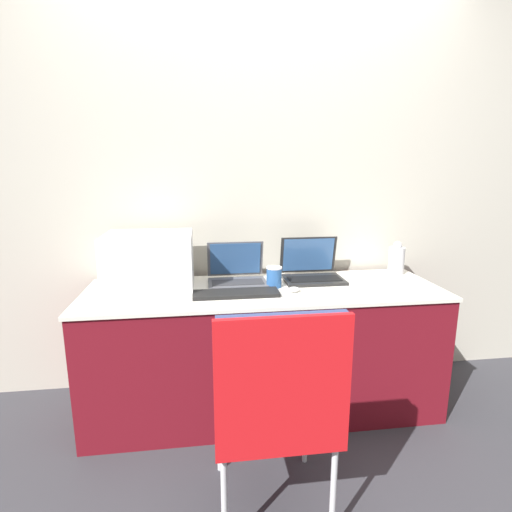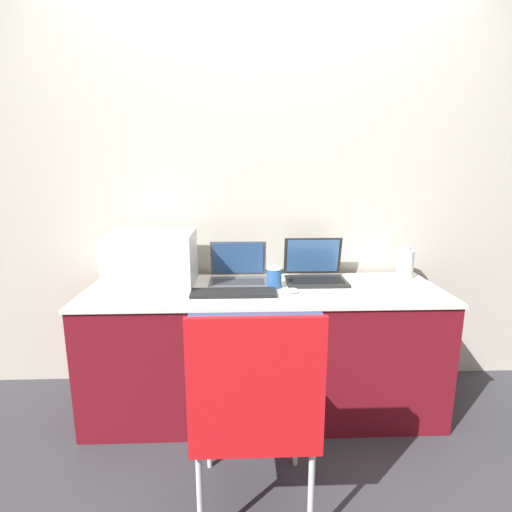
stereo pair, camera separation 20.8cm
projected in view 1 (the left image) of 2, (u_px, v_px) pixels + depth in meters
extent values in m
plane|color=#333338|center=(273.00, 439.00, 2.09)|extent=(14.00, 14.00, 0.00)
cube|color=#B7B2A3|center=(255.00, 182.00, 2.48)|extent=(8.00, 0.05, 2.60)
cube|color=maroon|center=(264.00, 351.00, 2.30)|extent=(1.95, 0.61, 0.71)
cube|color=silver|center=(264.00, 290.00, 2.22)|extent=(1.97, 0.63, 0.02)
cube|color=silver|center=(150.00, 261.00, 2.19)|extent=(0.47, 0.37, 0.31)
cube|color=black|center=(147.00, 240.00, 2.13)|extent=(0.37, 0.28, 0.06)
cube|color=#4C4C51|center=(237.00, 283.00, 2.29)|extent=(0.33, 0.22, 0.02)
cube|color=#2D2D30|center=(238.00, 282.00, 2.28)|extent=(0.29, 0.12, 0.00)
cube|color=#4C4C51|center=(235.00, 259.00, 2.39)|extent=(0.33, 0.05, 0.21)
cube|color=#2D5184|center=(235.00, 259.00, 2.39)|extent=(0.30, 0.05, 0.19)
cube|color=black|center=(314.00, 280.00, 2.36)|extent=(0.35, 0.23, 0.02)
cube|color=black|center=(314.00, 279.00, 2.35)|extent=(0.31, 0.13, 0.00)
cube|color=black|center=(308.00, 255.00, 2.47)|extent=(0.35, 0.05, 0.23)
cube|color=#2D5184|center=(308.00, 255.00, 2.46)|extent=(0.31, 0.04, 0.21)
cube|color=black|center=(236.00, 294.00, 2.10)|extent=(0.45, 0.14, 0.02)
cylinder|color=#285699|center=(274.00, 278.00, 2.24)|extent=(0.08, 0.08, 0.11)
cylinder|color=white|center=(274.00, 268.00, 2.23)|extent=(0.09, 0.09, 0.01)
ellipsoid|color=silver|center=(294.00, 290.00, 2.15)|extent=(0.07, 0.05, 0.03)
cylinder|color=silver|center=(396.00, 261.00, 2.51)|extent=(0.10, 0.10, 0.17)
sphere|color=silver|center=(398.00, 246.00, 2.49)|extent=(0.05, 0.05, 0.05)
cube|color=navy|center=(271.00, 409.00, 1.62)|extent=(0.44, 0.45, 0.04)
cube|color=navy|center=(282.00, 378.00, 1.36)|extent=(0.44, 0.03, 0.47)
cylinder|color=silver|center=(219.00, 430.00, 1.84)|extent=(0.02, 0.02, 0.42)
cylinder|color=silver|center=(306.00, 423.00, 1.89)|extent=(0.02, 0.02, 0.42)
cylinder|color=silver|center=(224.00, 503.00, 1.44)|extent=(0.02, 0.02, 0.42)
cylinder|color=silver|center=(333.00, 491.00, 1.49)|extent=(0.02, 0.02, 0.42)
cube|color=red|center=(283.00, 389.00, 1.34)|extent=(0.47, 0.02, 0.51)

